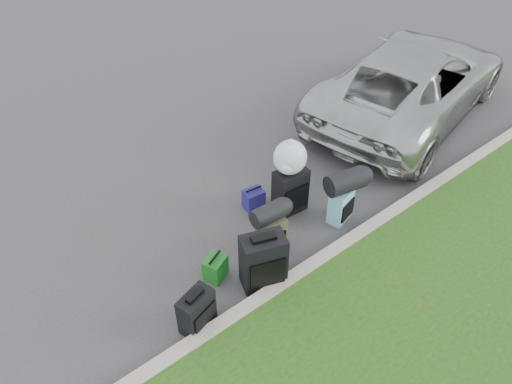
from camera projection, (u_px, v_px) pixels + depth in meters
ground at (270, 225)px, 7.22m from camera, size 120.00×120.00×0.00m
curb at (319, 262)px, 6.58m from camera, size 120.00×0.18×0.15m
suv at (412, 81)px, 9.12m from camera, size 5.25×3.30×1.35m
suitcase_small_black at (197, 311)px, 5.75m from camera, size 0.48×0.35×0.54m
suitcase_large_black_left at (263, 261)px, 6.17m from camera, size 0.63×0.50×0.79m
suitcase_olive at (271, 233)px, 6.71m from camera, size 0.44×0.34×0.53m
suitcase_teal at (340, 205)px, 7.14m from camera, size 0.42×0.31×0.53m
suitcase_large_black_right at (290, 191)px, 7.24m from camera, size 0.50×0.33×0.72m
tote_green at (215, 268)px, 6.39m from camera, size 0.35×0.33×0.32m
tote_navy at (254, 199)px, 7.42m from camera, size 0.31×0.26×0.31m
duffel_left at (269, 213)px, 6.44m from camera, size 0.50×0.29×0.26m
duffel_right at (346, 182)px, 6.88m from camera, size 0.62×0.43×0.32m
trash_bag at (290, 157)px, 6.86m from camera, size 0.48×0.48×0.48m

